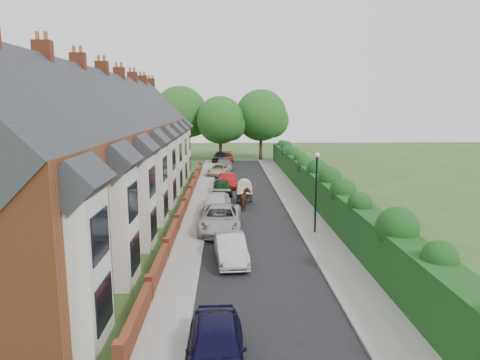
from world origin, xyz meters
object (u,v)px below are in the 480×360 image
object	(u,v)px
lamppost	(316,183)
car_silver_b	(220,219)
car_black	(220,157)
car_white	(216,203)
horse	(246,199)
car_navy	(216,347)
car_beige	(219,170)
car_green	(222,187)
car_grey	(224,165)
car_silver_a	(231,249)
horse_cart	(244,190)
car_red	(228,181)

from	to	relation	value
lamppost	car_silver_b	world-z (taller)	lamppost
car_silver_b	car_black	bearing A→B (deg)	92.69
car_white	horse	size ratio (longest dim) A/B	2.43
car_navy	car_beige	world-z (taller)	car_navy
lamppost	car_black	world-z (taller)	lamppost
car_green	car_grey	bearing A→B (deg)	85.24
car_silver_a	car_grey	size ratio (longest dim) A/B	0.84
horse_cart	car_grey	bearing A→B (deg)	95.69
car_white	horse_cart	world-z (taller)	horse_cart
car_beige	car_navy	bearing A→B (deg)	-75.61
car_beige	horse_cart	distance (m)	14.73
car_silver_b	car_black	size ratio (longest dim) A/B	1.22
car_green	car_grey	distance (m)	14.18
car_navy	horse_cart	bearing A→B (deg)	83.66
car_green	car_beige	bearing A→B (deg)	88.07
car_beige	horse	bearing A→B (deg)	-68.47
lamppost	car_grey	xyz separation A→B (m)	(-5.85, 26.38, -2.57)
car_silver_a	car_grey	bearing A→B (deg)	85.28
car_grey	car_black	distance (m)	8.24
car_black	car_grey	bearing A→B (deg)	-77.37
car_green	horse	distance (m)	6.04
car_beige	car_silver_a	bearing A→B (deg)	-74.23
lamppost	car_grey	size ratio (longest dim) A/B	1.03
car_white	car_black	distance (m)	28.80
car_beige	car_white	bearing A→B (deg)	-76.18
car_grey	lamppost	bearing A→B (deg)	-77.13
car_white	car_black	bearing A→B (deg)	96.98
lamppost	car_beige	size ratio (longest dim) A/B	1.12
car_silver_b	car_grey	distance (m)	25.42
car_white	horse_cart	size ratio (longest dim) A/B	1.70
car_white	horse	xyz separation A→B (m)	(2.25, 0.65, 0.14)
car_silver_a	horse	world-z (taller)	horse
car_green	car_black	xyz separation A→B (m)	(-0.49, 22.40, 0.13)
car_grey	horse_cart	distance (m)	17.92
car_silver_b	lamppost	bearing A→B (deg)	-7.31
car_navy	car_red	xyz separation A→B (m)	(0.46, 29.54, -0.08)
car_white	lamppost	bearing A→B (deg)	-35.73
car_red	lamppost	bearing A→B (deg)	-77.01
horse_cart	car_beige	bearing A→B (deg)	99.10
car_navy	horse	bearing A→B (deg)	83.19
car_green	car_beige	distance (m)	10.90
car_black	car_green	bearing A→B (deg)	-79.95
lamppost	horse_cart	world-z (taller)	lamppost
car_silver_b	car_green	xyz separation A→B (m)	(0.03, 11.24, -0.13)
car_grey	car_red	bearing A→B (deg)	-87.27
car_silver_a	car_silver_b	bearing A→B (deg)	90.59
car_navy	car_green	size ratio (longest dim) A/B	1.14
car_silver_a	car_green	world-z (taller)	car_silver_a
car_navy	car_grey	size ratio (longest dim) A/B	0.89
car_silver_b	car_red	bearing A→B (deg)	89.84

